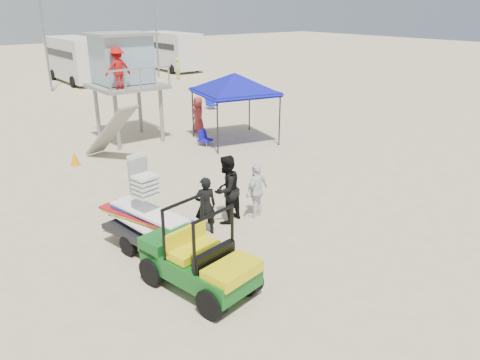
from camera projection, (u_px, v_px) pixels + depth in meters
ground at (307, 280)px, 10.12m from camera, size 140.00×140.00×0.00m
utility_cart at (199, 253)px, 9.49m from camera, size 1.63×2.60×1.84m
surf_trailer at (146, 215)px, 11.21m from camera, size 1.65×2.55×2.08m
man_left at (205, 206)px, 11.89m from camera, size 0.66×0.54×1.55m
man_mid at (226, 189)px, 12.51m from camera, size 1.09×0.97×1.88m
man_right at (257, 191)px, 12.87m from camera, size 0.97×0.60×1.55m
lifeguard_tower at (122, 64)px, 19.34m from camera, size 2.76×2.76×4.40m
canopy_blue at (235, 76)px, 19.39m from camera, size 3.52×3.52×3.33m
cone_near at (75, 159)px, 17.23m from camera, size 0.34×0.34×0.50m
beach_chair_b at (204, 138)px, 19.71m from camera, size 0.69×0.76×0.64m
beach_chair_c at (211, 103)px, 26.52m from camera, size 0.55×0.59×0.64m
rv_mid_right at (77, 58)px, 35.06m from camera, size 2.64×7.00×3.25m
rv_far_right at (171, 50)px, 41.35m from camera, size 2.64×6.60×3.25m
light_pole_left at (43, 30)px, 30.35m from camera, size 0.14×0.14×8.00m
light_pole_right at (156, 26)px, 36.64m from camera, size 0.14×0.14×8.00m
distant_beachgoers at (31, 109)px, 22.65m from camera, size 20.11×15.32×1.79m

